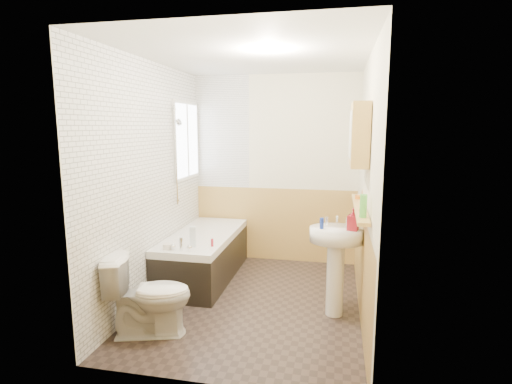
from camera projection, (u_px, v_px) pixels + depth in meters
floor at (253, 301)px, 4.22m from camera, size 2.80×2.80×0.00m
ceiling at (253, 55)px, 3.81m from camera, size 2.80×2.80×0.00m
wall_back at (275, 170)px, 5.37m from camera, size 2.20×0.02×2.50m
wall_front at (209, 215)px, 2.65m from camera, size 2.20×0.02×2.50m
wall_left at (151, 182)px, 4.23m from camera, size 0.02×2.80×2.50m
wall_right at (367, 188)px, 3.79m from camera, size 0.02×2.80×2.50m
wainscot_right at (361, 263)px, 3.92m from camera, size 0.01×2.80×1.00m
wainscot_front at (212, 318)px, 2.79m from camera, size 2.20×0.01×1.00m
wainscot_back at (274, 224)px, 5.48m from camera, size 2.20×0.01×1.00m
tile_cladding_left at (153, 182)px, 4.23m from camera, size 0.01×2.80×2.50m
tile_return_back at (222, 132)px, 5.41m from camera, size 0.75×0.01×1.50m
window at (187, 141)px, 5.08m from camera, size 0.03×0.79×0.99m
bathtub at (204, 254)px, 4.85m from camera, size 0.70×1.61×0.70m
shower_riser at (177, 147)px, 4.69m from camera, size 0.10×0.08×1.17m
toilet at (149, 295)px, 3.51m from camera, size 0.82×0.60×0.72m
sink at (336, 253)px, 3.83m from camera, size 0.51×0.41×0.99m
pine_shelf at (360, 208)px, 3.65m from camera, size 0.10×1.33×0.03m
medicine_cabinet at (359, 135)px, 3.64m from camera, size 0.16×0.63×0.57m
foam_can at (363, 206)px, 3.18m from camera, size 0.06×0.06×0.19m
green_bottle at (362, 200)px, 3.40m from camera, size 0.05×0.05×0.20m
black_jar at (358, 197)px, 4.01m from camera, size 0.06×0.06×0.04m
soap_bottle at (353, 225)px, 3.70m from camera, size 0.15×0.23×0.10m
clear_bottle at (322, 223)px, 3.75m from camera, size 0.05×0.05×0.10m
blue_gel at (193, 237)px, 4.25m from camera, size 0.07×0.05×0.22m
cream_jar at (167, 247)px, 4.18m from camera, size 0.11×0.11×0.06m
orange_bottle at (212, 243)px, 4.27m from camera, size 0.03×0.03×0.08m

